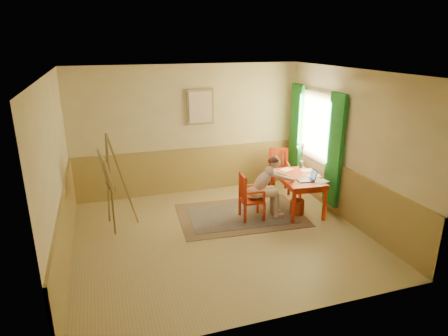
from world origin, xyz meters
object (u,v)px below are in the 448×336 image
object	(u,v)px
figure	(266,185)
table	(298,181)
chair_left	(250,197)
chair_back	(279,171)
laptop	(308,178)
easel	(108,173)

from	to	relation	value
figure	table	bearing A→B (deg)	7.65
table	figure	world-z (taller)	figure
chair_left	chair_back	distance (m)	1.64
table	laptop	distance (m)	0.30
table	laptop	world-z (taller)	laptop
table	chair_back	world-z (taller)	chair_back
table	figure	bearing A→B (deg)	-172.35
figure	laptop	distance (m)	0.81
table	easel	size ratio (longest dim) A/B	0.71
laptop	table	bearing A→B (deg)	102.98
chair_back	figure	world-z (taller)	figure
chair_left	figure	bearing A→B (deg)	-1.76
figure	laptop	xyz separation A→B (m)	(0.79, -0.16, 0.09)
table	figure	size ratio (longest dim) A/B	1.04
figure	laptop	world-z (taller)	figure
figure	chair_back	bearing A→B (deg)	54.46
chair_left	laptop	bearing A→B (deg)	-8.78
laptop	easel	distance (m)	3.69
laptop	easel	size ratio (longest dim) A/B	0.20
table	chair_left	bearing A→B (deg)	-175.27
figure	laptop	bearing A→B (deg)	-11.66
figure	chair_left	bearing A→B (deg)	178.24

